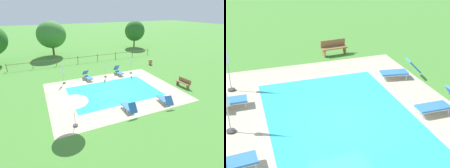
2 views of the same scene
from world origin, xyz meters
TOP-DOWN VIEW (x-y plane):
  - ground_plane at (0.00, 0.00)m, footprint 160.00×160.00m
  - pool_deck_paving at (0.00, 0.00)m, footprint 12.49×9.47m
  - swimming_pool_water at (0.00, 0.00)m, footprint 8.45×5.44m
  - pool_coping_rim at (0.00, 0.00)m, footprint 8.93×5.92m
  - sun_lounger_north_near_steps at (2.57, 4.19)m, footprint 0.60×1.83m
  - sun_lounger_north_mid at (-0.39, -3.72)m, footprint 0.62×1.83m
  - sun_lounger_north_far at (-1.39, 4.16)m, footprint 0.76×1.98m
  - sun_lounger_north_end at (3.02, -3.87)m, footprint 0.89×1.99m
  - patio_umbrella_open_foreground at (-4.70, -3.85)m, footprint 2.01×2.01m
  - patio_umbrella_closed_row_west at (-4.09, 4.06)m, footprint 0.32×0.32m
  - patio_umbrella_closed_row_mid_west at (4.15, 3.89)m, footprint 0.32×0.32m
  - patio_umbrella_closed_row_centre at (0.75, 3.98)m, footprint 0.32×0.32m
  - wooden_bench_lawn_side at (7.14, -1.85)m, footprint 0.58×1.53m
  - terracotta_urn_near_fence at (8.59, 5.99)m, footprint 0.57×0.57m
  - perimeter_fence at (0.68, 10.88)m, footprint 21.69×0.08m
  - tree_west_mid at (-3.53, 17.20)m, footprint 4.78×4.78m
  - tree_centre at (12.73, 17.64)m, footprint 3.97×3.97m

SIDE VIEW (x-z plane):
  - ground_plane at x=0.00m, z-range 0.00..0.00m
  - pool_deck_paving at x=0.00m, z-range 0.00..0.01m
  - swimming_pool_water at x=0.00m, z-range 0.00..0.01m
  - pool_coping_rim at x=0.00m, z-range 0.01..0.01m
  - sun_lounger_north_far at x=-1.39m, z-range -0.08..0.84m
  - sun_lounger_north_end at x=3.02m, z-range -0.08..0.85m
  - terracotta_urn_near_fence at x=8.59m, z-range 0.03..0.75m
  - sun_lounger_north_near_steps at x=2.57m, z-range -0.11..0.90m
  - sun_lounger_north_mid at x=-0.39m, z-range -0.11..0.91m
  - wooden_bench_lawn_side at x=7.14m, z-range 0.03..0.90m
  - perimeter_fence at x=0.68m, z-range 0.16..1.21m
  - patio_umbrella_closed_row_centre at x=0.75m, z-range 0.30..2.69m
  - patio_umbrella_closed_row_west at x=-4.09m, z-range 0.29..2.72m
  - patio_umbrella_closed_row_mid_west at x=4.15m, z-range 0.37..2.84m
  - patio_umbrella_open_foreground at x=-4.70m, z-range 0.94..3.30m
  - tree_centre at x=12.73m, z-range 0.61..5.82m
  - tree_west_mid at x=-3.53m, z-range 0.64..6.28m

